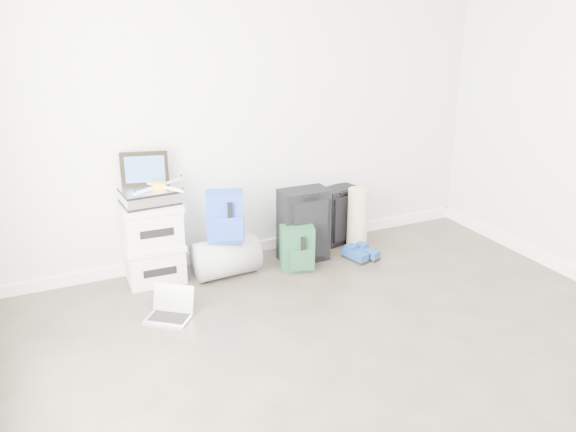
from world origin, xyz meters
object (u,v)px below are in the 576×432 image
boxes_stack (153,242)px  large_suitcase (304,225)px  duffel_bag (226,257)px  briefcase (149,196)px  carry_on (339,215)px  laptop (171,310)px

boxes_stack → large_suitcase: bearing=-4.7°
duffel_bag → large_suitcase: 0.75m
briefcase → carry_on: briefcase is taller
briefcase → laptop: bearing=-97.3°
briefcase → duffel_bag: 0.82m
briefcase → boxes_stack: bearing=-93.3°
boxes_stack → duffel_bag: 0.61m
boxes_stack → carry_on: 1.78m
briefcase → large_suitcase: size_ratio=0.64×
boxes_stack → laptop: size_ratio=1.73×
briefcase → laptop: size_ratio=1.09×
briefcase → large_suitcase: 1.37m
duffel_bag → large_suitcase: bearing=-2.6°
large_suitcase → carry_on: 0.53m
laptop → large_suitcase: bearing=58.4°
boxes_stack → duffel_bag: bearing=-14.2°
briefcase → duffel_bag: (0.57, -0.17, -0.57)m
large_suitcase → laptop: 1.46m
duffel_bag → carry_on: 1.24m
laptop → boxes_stack: bearing=124.1°
carry_on → briefcase: bearing=166.7°
large_suitcase → briefcase: bearing=174.5°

